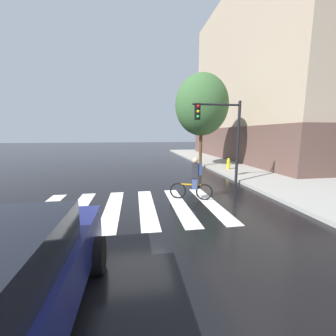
% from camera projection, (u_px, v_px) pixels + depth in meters
% --- Properties ---
extents(ground_plane, '(120.00, 120.00, 0.00)m').
position_uv_depth(ground_plane, '(135.00, 207.00, 7.53)').
color(ground_plane, black).
extents(crosswalk_stripes, '(6.53, 4.12, 0.01)m').
position_uv_depth(crosswalk_stripes, '(130.00, 208.00, 7.50)').
color(crosswalk_stripes, silver).
rests_on(crosswalk_stripes, ground).
extents(cyclist, '(1.63, 0.64, 1.69)m').
position_uv_depth(cyclist, '(194.00, 179.00, 8.31)').
color(cyclist, black).
rests_on(cyclist, ground).
extents(traffic_light_near, '(2.47, 0.28, 4.20)m').
position_uv_depth(traffic_light_near, '(223.00, 128.00, 10.44)').
color(traffic_light_near, black).
rests_on(traffic_light_near, ground).
extents(fire_hydrant, '(0.33, 0.22, 0.78)m').
position_uv_depth(fire_hydrant, '(228.00, 164.00, 14.77)').
color(fire_hydrant, gold).
rests_on(fire_hydrant, sidewalk).
extents(street_tree_near, '(3.92, 3.92, 6.97)m').
position_uv_depth(street_tree_near, '(202.00, 105.00, 15.66)').
color(street_tree_near, '#4C3823').
rests_on(street_tree_near, ground).
extents(corner_building, '(18.26, 19.55, 15.79)m').
position_uv_depth(corner_building, '(312.00, 81.00, 21.25)').
color(corner_building, brown).
rests_on(corner_building, ground).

